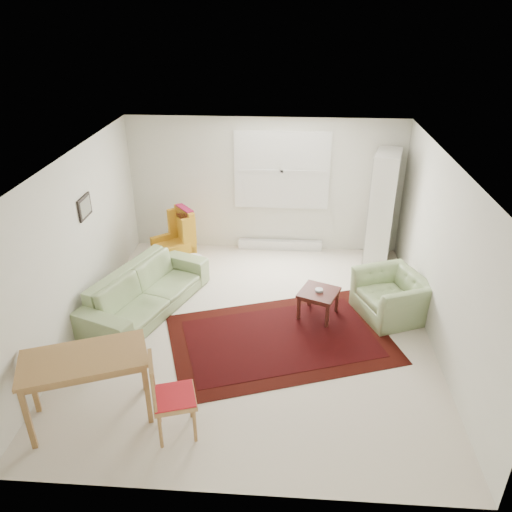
# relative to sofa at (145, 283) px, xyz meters

# --- Properties ---
(room) EXTENTS (5.04, 5.54, 2.51)m
(room) POSITION_rel_sofa_xyz_m (1.71, -0.20, 0.79)
(room) COLOR beige
(room) RESTS_ON ground
(rug) EXTENTS (3.52, 2.83, 0.03)m
(rug) POSITION_rel_sofa_xyz_m (2.08, -0.63, -0.45)
(rug) COLOR black
(rug) RESTS_ON ground
(sofa) EXTENTS (1.67, 2.46, 0.92)m
(sofa) POSITION_rel_sofa_xyz_m (0.00, 0.00, 0.00)
(sofa) COLOR #8CA46D
(sofa) RESTS_ON ground
(armchair) EXTENTS (1.21, 1.28, 0.79)m
(armchair) POSITION_rel_sofa_xyz_m (3.72, 0.11, -0.07)
(armchair) COLOR #8CA46D
(armchair) RESTS_ON ground
(wingback_chair) EXTENTS (0.89, 0.88, 1.06)m
(wingback_chair) POSITION_rel_sofa_xyz_m (0.10, 1.46, 0.07)
(wingback_chair) COLOR gold
(wingback_chair) RESTS_ON ground
(coffee_table) EXTENTS (0.70, 0.70, 0.44)m
(coffee_table) POSITION_rel_sofa_xyz_m (2.62, -0.00, -0.24)
(coffee_table) COLOR #461A15
(coffee_table) RESTS_ON ground
(stool) EXTENTS (0.32, 0.32, 0.42)m
(stool) POSITION_rel_sofa_xyz_m (0.55, 0.99, -0.25)
(stool) COLOR white
(stool) RESTS_ON ground
(cabinet) EXTENTS (0.61, 0.89, 2.03)m
(cabinet) POSITION_rel_sofa_xyz_m (3.79, 1.93, 0.56)
(cabinet) COLOR white
(cabinet) RESTS_ON ground
(desk) EXTENTS (1.50, 1.12, 0.85)m
(desk) POSITION_rel_sofa_xyz_m (-0.04, -2.25, -0.04)
(desk) COLOR #A47642
(desk) RESTS_ON ground
(desk_chair) EXTENTS (0.56, 0.56, 1.03)m
(desk_chair) POSITION_rel_sofa_xyz_m (0.97, -2.42, 0.05)
(desk_chair) COLOR #A47642
(desk_chair) RESTS_ON ground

